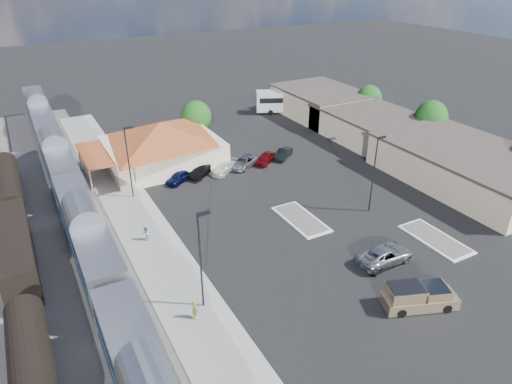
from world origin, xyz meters
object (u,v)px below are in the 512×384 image
station_depot (162,144)px  coach_bus (290,100)px  suv (385,255)px  pickup_truck (420,297)px

station_depot → coach_bus: 30.99m
station_depot → suv: (11.19, -32.37, -2.31)m
pickup_truck → suv: pickup_truck is taller
pickup_truck → suv: (1.82, 6.10, -0.19)m
pickup_truck → coach_bus: coach_bus is taller
pickup_truck → coach_bus: 54.00m
pickup_truck → coach_bus: bearing=-0.3°
station_depot → suv: station_depot is taller
coach_bus → pickup_truck: bearing=-176.3°
pickup_truck → suv: size_ratio=1.11×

